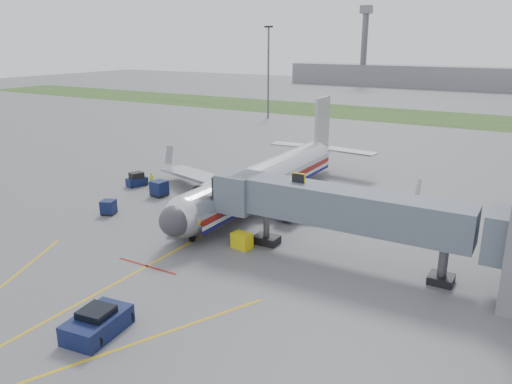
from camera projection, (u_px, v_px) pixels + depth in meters
The scene contains 16 objects.
ground at pixel (178, 249), 43.45m from camera, with size 400.00×400.00×0.00m, color #565659.
grass_strip at pixel (420, 117), 117.67m from camera, with size 300.00×25.00×0.01m, color #2D4C1E.
apron_markings at pixel (116, 283), 37.35m from camera, with size 21.52×50.00×0.01m.
airliner at pixel (265, 179), 55.25m from camera, with size 32.10×35.67×10.25m.
jet_bridge at pixel (341, 209), 40.04m from camera, with size 25.30×4.00×6.90m.
light_mast_left at pixel (268, 71), 112.54m from camera, with size 2.00×0.44×20.40m.
distant_terminal at pixel (444, 77), 187.32m from camera, with size 120.00×14.00×8.00m, color slate.
control_tower at pixel (365, 40), 193.81m from camera, with size 4.00×4.00×30.00m.
pushback_tug at pixel (97, 323), 30.75m from camera, with size 3.00×4.40×1.72m.
baggage_tug at pixel (137, 180), 61.97m from camera, with size 2.04×2.78×1.74m.
baggage_cart_a at pixel (236, 194), 56.16m from camera, with size 1.84×1.84×1.66m.
baggage_cart_b at pixel (159, 188), 57.90m from camera, with size 1.83×1.83×1.81m.
baggage_cart_c at pixel (108, 207), 51.89m from camera, with size 1.80×1.80×1.51m.
belt_loader at pixel (184, 224), 47.84m from camera, with size 2.28×4.75×2.24m.
ground_power_cart at pixel (242, 241), 43.48m from camera, with size 1.88×1.41×1.37m.
ramp_worker at pixel (152, 180), 61.49m from camera, with size 0.67×0.44×1.83m, color #B3D419.
Camera 1 is at (26.13, -31.15, 17.47)m, focal length 35.00 mm.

